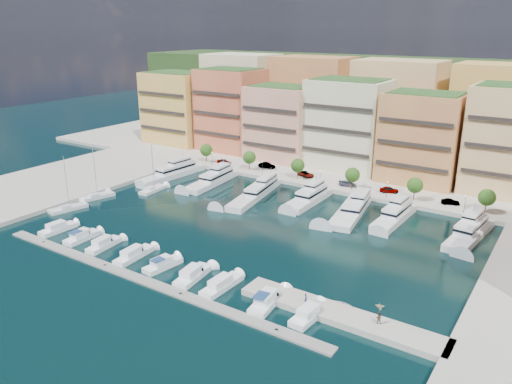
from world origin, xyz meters
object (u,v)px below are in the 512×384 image
tree_5 (487,198)px  person_0 (306,298)px  yacht_2 (257,192)px  sailboat_1 (96,197)px  lamppost_4 (465,201)px  car_3 (348,184)px  tree_0 (206,150)px  person_1 (378,318)px  cruiser_2 (104,245)px  car_4 (389,190)px  yacht_6 (470,232)px  cruiser_1 (82,237)px  lamppost_2 (320,175)px  car_1 (267,165)px  cruiser_4 (163,265)px  sailboat_0 (68,209)px  yacht_0 (173,172)px  sailboat_2 (153,190)px  cruiser_7 (267,301)px  lamppost_0 (212,156)px  tree_1 (249,157)px  tree_4 (415,185)px  yacht_5 (395,215)px  yacht_3 (309,197)px  car_2 (306,174)px  tree_3 (352,175)px  lamppost_3 (387,187)px  tender_2 (343,305)px  cruiser_3 (134,255)px  tender_3 (380,306)px  car_5 (450,202)px  cruiser_6 (222,285)px  cruiser_8 (309,315)px  cruiser_5 (193,275)px  yacht_1 (213,180)px  yacht_4 (352,210)px  tree_2 (298,166)px  lamppost_1 (262,165)px

tree_5 → person_0: size_ratio=3.26×
yacht_2 → sailboat_1: 40.25m
lamppost_4 → car_3: (-29.79, 3.86, -2.15)m
tree_0 → person_1: 93.72m
cruiser_2 → car_4: (35.79, 60.31, 1.25)m
tree_5 → yacht_6: bearing=-91.5°
cruiser_1 → car_3: (31.50, 59.66, 1.11)m
lamppost_2 → car_1: size_ratio=0.83×
cruiser_4 → sailboat_0: size_ratio=0.58×
yacht_0 → sailboat_2: bearing=-70.3°
tree_0 → car_4: size_ratio=1.21×
cruiser_7 → lamppost_2: bearing=108.8°
lamppost_0 → tree_1: bearing=10.9°
tree_4 → cruiser_7: (-4.99, -58.12, -4.17)m
lamppost_4 → cruiser_4: size_ratio=0.54×
tree_0 → tree_4: size_ratio=1.00×
car_4 → yacht_5: bearing=-176.6°
yacht_3 → cruiser_2: size_ratio=2.21×
car_2 → lamppost_0: bearing=117.1°
tree_3 → yacht_6: bearing=-23.0°
lamppost_4 → lamppost_3: bearing=180.0°
cruiser_2 → tender_2: size_ratio=2.33×
cruiser_3 → sailboat_1: sailboat_1 is taller
tender_3 → car_5: (-1.81, 51.07, 1.29)m
sailboat_1 → person_1: 80.63m
cruiser_6 → cruiser_8: 16.09m
tree_1 → cruiser_5: 64.60m
tree_0 → cruiser_1: 60.08m
cruiser_4 → sailboat_1: bearing=155.3°
cruiser_1 → tender_3: size_ratio=5.17×
cruiser_2 → sailboat_1: (-24.72, 18.53, -0.24)m
cruiser_2 → cruiser_8: bearing=0.0°
cruiser_1 → lamppost_0: bearing=100.9°
cruiser_1 → cruiser_2: (6.62, 0.02, -0.02)m
yacht_1 → tree_4: bearing=15.4°
lamppost_3 → yacht_3: size_ratio=0.24×
yacht_0 → yacht_4: same height
tree_2 → lamppost_1: bearing=-167.0°
yacht_0 → yacht_5: (63.85, 2.18, 0.00)m
tree_4 → yacht_4: bearing=-123.5°
tree_5 → car_5: bearing=168.5°
cruiser_3 → lamppost_4: bearing=50.3°
lamppost_1 → cruiser_3: (7.64, -55.80, -3.28)m
lamppost_4 → person_1: (-0.29, -52.88, -1.88)m
tree_0 → cruiser_1: tree_0 is taller
lamppost_0 → cruiser_5: 68.69m
tree_1 → sailboat_2: sailboat_2 is taller
car_5 → cruiser_6: bearing=141.7°
cruiser_3 → car_2: (3.31, 61.19, 1.16)m
lamppost_1 → person_0: (42.61, -53.77, -1.96)m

